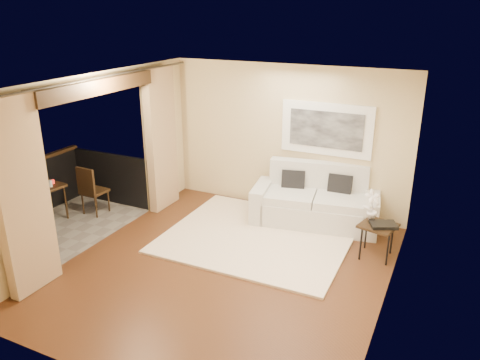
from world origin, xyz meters
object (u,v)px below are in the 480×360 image
Objects in this scene: side_table at (378,228)px; balcony_chair_far at (90,187)px; orchid at (372,205)px; ice_bucket at (43,177)px; sofa at (315,203)px; bistro_table at (44,190)px.

side_table is 0.65× the size of balcony_chair_far.
balcony_chair_far is (-4.88, -0.79, -0.25)m from orchid.
balcony_chair_far reaches higher than ice_bucket.
sofa reaches higher than bistro_table.
side_table is 5.80m from ice_bucket.
orchid is 0.52× the size of balcony_chair_far.
bistro_table is at bearing -165.96° from orchid.
ice_bucket is at bearing 34.90° from balcony_chair_far.
sofa is 4.79m from bistro_table.
sofa is at bearing 146.85° from side_table.
side_table is at bearing 10.91° from ice_bucket.
balcony_chair_far is at bearing -172.37° from side_table.
orchid reaches higher than balcony_chair_far.
sofa reaches higher than balcony_chair_far.
balcony_chair_far reaches higher than side_table.
side_table is at bearing -169.63° from balcony_chair_far.
orchid is at bearing -168.08° from balcony_chair_far.
balcony_chair_far is 4.65× the size of ice_bucket.
sofa is 11.43× the size of ice_bucket.
bistro_table is 0.27m from ice_bucket.
bistro_table is 0.78m from balcony_chair_far.
bistro_table is (-5.41, -1.35, -0.19)m from orchid.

